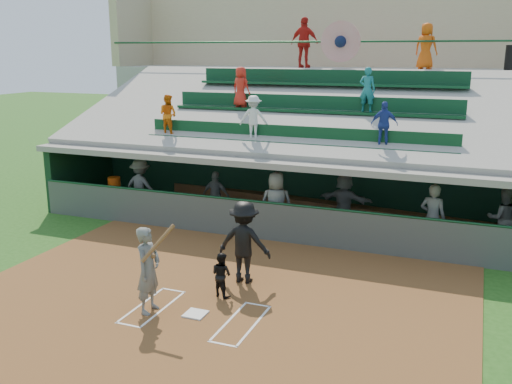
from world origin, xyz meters
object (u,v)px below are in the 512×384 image
at_px(white_table, 113,199).
at_px(home_plate, 195,314).
at_px(batter_at_plate, 148,270).
at_px(water_cooler, 114,183).
at_px(catcher, 221,274).

bearing_deg(white_table, home_plate, -35.78).
bearing_deg(home_plate, batter_at_plate, -168.25).
bearing_deg(water_cooler, batter_at_plate, -50.16).
relative_size(batter_at_plate, white_table, 2.50).
bearing_deg(water_cooler, home_plate, -44.51).
relative_size(white_table, water_cooler, 1.84).
relative_size(home_plate, water_cooler, 1.01).
bearing_deg(batter_at_plate, catcher, 49.56).
xyz_separation_m(home_plate, batter_at_plate, (-0.95, -0.20, 0.90)).
height_order(catcher, white_table, catcher).
xyz_separation_m(home_plate, water_cooler, (-6.20, 6.09, 0.90)).
distance_m(batter_at_plate, white_table, 8.20).
xyz_separation_m(batter_at_plate, white_table, (-5.29, 6.24, -0.56)).
distance_m(white_table, water_cooler, 0.56).
height_order(batter_at_plate, white_table, batter_at_plate).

